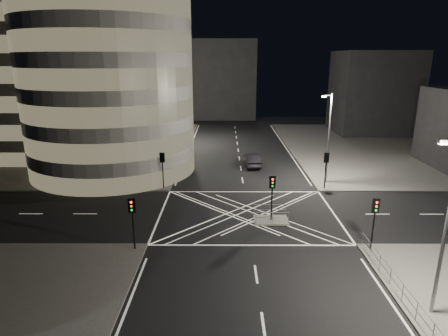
{
  "coord_description": "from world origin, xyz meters",
  "views": [
    {
      "loc": [
        -2.07,
        -31.88,
        13.79
      ],
      "look_at": [
        -2.17,
        4.89,
        3.0
      ],
      "focal_mm": 30.0,
      "sensor_mm": 36.0,
      "label": 1
    }
  ],
  "objects_px": {
    "central_island": "(271,220)",
    "traffic_signal_fr": "(326,164)",
    "street_lamp_right_near": "(446,223)",
    "sedan": "(252,160)",
    "traffic_signal_nl": "(132,214)",
    "traffic_signal_nr": "(375,215)",
    "street_lamp_left_far": "(180,110)",
    "traffic_signal_island": "(272,190)",
    "traffic_signal_fl": "(162,164)",
    "street_lamp_right_far": "(328,136)",
    "street_lamp_left_near": "(163,131)"
  },
  "relations": [
    {
      "from": "street_lamp_left_near",
      "to": "street_lamp_left_far",
      "type": "relative_size",
      "value": 1.0
    },
    {
      "from": "traffic_signal_nl",
      "to": "street_lamp_right_far",
      "type": "height_order",
      "value": "street_lamp_right_far"
    },
    {
      "from": "traffic_signal_nl",
      "to": "street_lamp_left_far",
      "type": "relative_size",
      "value": 0.4
    },
    {
      "from": "central_island",
      "to": "traffic_signal_nl",
      "type": "height_order",
      "value": "traffic_signal_nl"
    },
    {
      "from": "sedan",
      "to": "street_lamp_right_near",
      "type": "bearing_deg",
      "value": 99.77
    },
    {
      "from": "street_lamp_right_near",
      "to": "traffic_signal_fl",
      "type": "bearing_deg",
      "value": 131.24
    },
    {
      "from": "central_island",
      "to": "traffic_signal_fl",
      "type": "xyz_separation_m",
      "value": [
        -10.8,
        8.3,
        2.84
      ]
    },
    {
      "from": "street_lamp_left_near",
      "to": "traffic_signal_fr",
      "type": "bearing_deg",
      "value": -15.92
    },
    {
      "from": "traffic_signal_fr",
      "to": "traffic_signal_island",
      "type": "distance_m",
      "value": 10.73
    },
    {
      "from": "central_island",
      "to": "street_lamp_left_near",
      "type": "bearing_deg",
      "value": 130.27
    },
    {
      "from": "central_island",
      "to": "street_lamp_right_near",
      "type": "relative_size",
      "value": 0.3
    },
    {
      "from": "central_island",
      "to": "traffic_signal_fr",
      "type": "xyz_separation_m",
      "value": [
        6.8,
        8.3,
        2.84
      ]
    },
    {
      "from": "central_island",
      "to": "sedan",
      "type": "xyz_separation_m",
      "value": [
        -0.5,
        17.6,
        0.79
      ]
    },
    {
      "from": "traffic_signal_island",
      "to": "street_lamp_left_far",
      "type": "relative_size",
      "value": 0.4
    },
    {
      "from": "street_lamp_right_near",
      "to": "street_lamp_right_far",
      "type": "bearing_deg",
      "value": 90.0
    },
    {
      "from": "street_lamp_right_far",
      "to": "traffic_signal_nr",
      "type": "bearing_deg",
      "value": -92.3
    },
    {
      "from": "traffic_signal_fr",
      "to": "street_lamp_left_near",
      "type": "distance_m",
      "value": 19.14
    },
    {
      "from": "street_lamp_left_near",
      "to": "sedan",
      "type": "distance_m",
      "value": 12.58
    },
    {
      "from": "central_island",
      "to": "traffic_signal_fr",
      "type": "bearing_deg",
      "value": 50.67
    },
    {
      "from": "street_lamp_left_near",
      "to": "street_lamp_left_far",
      "type": "height_order",
      "value": "same"
    },
    {
      "from": "traffic_signal_fl",
      "to": "sedan",
      "type": "relative_size",
      "value": 0.77
    },
    {
      "from": "central_island",
      "to": "traffic_signal_nl",
      "type": "bearing_deg",
      "value": -153.86
    },
    {
      "from": "street_lamp_left_near",
      "to": "street_lamp_right_near",
      "type": "height_order",
      "value": "same"
    },
    {
      "from": "street_lamp_left_far",
      "to": "central_island",
      "type": "bearing_deg",
      "value": -70.05
    },
    {
      "from": "traffic_signal_nl",
      "to": "street_lamp_right_near",
      "type": "xyz_separation_m",
      "value": [
        18.24,
        -7.2,
        2.63
      ]
    },
    {
      "from": "traffic_signal_fl",
      "to": "sedan",
      "type": "distance_m",
      "value": 14.03
    },
    {
      "from": "street_lamp_right_far",
      "to": "street_lamp_right_near",
      "type": "bearing_deg",
      "value": -90.0
    },
    {
      "from": "central_island",
      "to": "traffic_signal_nl",
      "type": "relative_size",
      "value": 0.75
    },
    {
      "from": "traffic_signal_island",
      "to": "street_lamp_left_near",
      "type": "relative_size",
      "value": 0.4
    },
    {
      "from": "street_lamp_left_far",
      "to": "street_lamp_right_near",
      "type": "bearing_deg",
      "value": -66.79
    },
    {
      "from": "traffic_signal_island",
      "to": "street_lamp_right_near",
      "type": "distance_m",
      "value": 14.78
    },
    {
      "from": "traffic_signal_island",
      "to": "street_lamp_right_far",
      "type": "distance_m",
      "value": 13.13
    },
    {
      "from": "street_lamp_left_near",
      "to": "street_lamp_right_near",
      "type": "bearing_deg",
      "value": -54.03
    },
    {
      "from": "street_lamp_right_far",
      "to": "sedan",
      "type": "bearing_deg",
      "value": 138.17
    },
    {
      "from": "traffic_signal_fr",
      "to": "traffic_signal_nr",
      "type": "xyz_separation_m",
      "value": [
        0.0,
        -13.6,
        0.0
      ]
    },
    {
      "from": "street_lamp_left_far",
      "to": "street_lamp_right_far",
      "type": "bearing_deg",
      "value": -48.06
    },
    {
      "from": "traffic_signal_fr",
      "to": "street_lamp_right_far",
      "type": "height_order",
      "value": "street_lamp_right_far"
    },
    {
      "from": "street_lamp_left_near",
      "to": "street_lamp_right_far",
      "type": "xyz_separation_m",
      "value": [
        18.87,
        -3.0,
        0.0
      ]
    },
    {
      "from": "sedan",
      "to": "traffic_signal_fl",
      "type": "bearing_deg",
      "value": 37.09
    },
    {
      "from": "traffic_signal_fr",
      "to": "street_lamp_right_far",
      "type": "xyz_separation_m",
      "value": [
        0.64,
        2.2,
        2.63
      ]
    },
    {
      "from": "traffic_signal_nr",
      "to": "traffic_signal_fr",
      "type": "bearing_deg",
      "value": 90.0
    },
    {
      "from": "traffic_signal_fr",
      "to": "traffic_signal_nl",
      "type": "bearing_deg",
      "value": -142.31
    },
    {
      "from": "traffic_signal_nl",
      "to": "traffic_signal_fr",
      "type": "bearing_deg",
      "value": 37.69
    },
    {
      "from": "traffic_signal_fr",
      "to": "traffic_signal_island",
      "type": "height_order",
      "value": "same"
    },
    {
      "from": "sedan",
      "to": "street_lamp_left_near",
      "type": "bearing_deg",
      "value": 15.57
    },
    {
      "from": "traffic_signal_nl",
      "to": "street_lamp_left_far",
      "type": "bearing_deg",
      "value": 90.99
    },
    {
      "from": "street_lamp_left_far",
      "to": "street_lamp_right_near",
      "type": "xyz_separation_m",
      "value": [
        18.87,
        -44.0,
        0.0
      ]
    },
    {
      "from": "traffic_signal_nr",
      "to": "street_lamp_right_far",
      "type": "xyz_separation_m",
      "value": [
        0.64,
        15.8,
        2.63
      ]
    },
    {
      "from": "central_island",
      "to": "traffic_signal_nr",
      "type": "height_order",
      "value": "traffic_signal_nr"
    },
    {
      "from": "street_lamp_right_near",
      "to": "sedan",
      "type": "height_order",
      "value": "street_lamp_right_near"
    }
  ]
}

